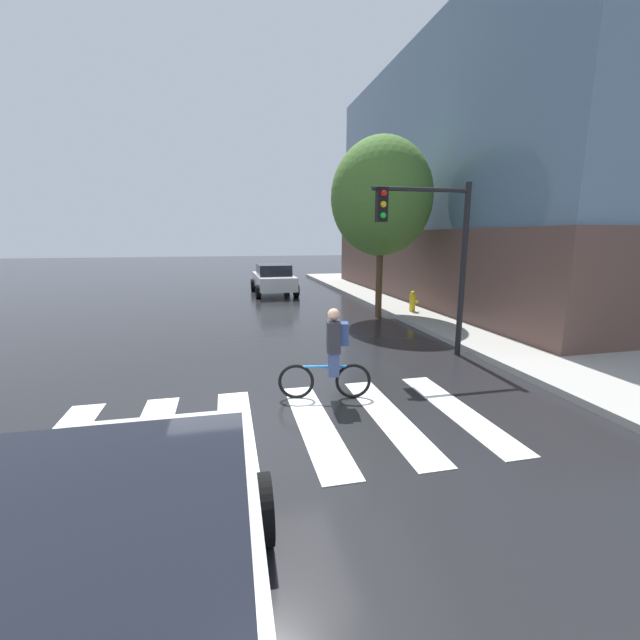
{
  "coord_description": "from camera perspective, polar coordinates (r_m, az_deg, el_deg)",
  "views": [
    {
      "loc": [
        -0.49,
        -5.92,
        2.93
      ],
      "look_at": [
        1.21,
        1.49,
        1.39
      ],
      "focal_mm": 23.02,
      "sensor_mm": 36.0,
      "label": 1
    }
  ],
  "objects": [
    {
      "name": "crosswalk_stripes",
      "position": [
        6.64,
        -6.12,
        -14.78
      ],
      "size": [
        6.79,
        3.3,
        0.01
      ],
      "color": "silver",
      "rests_on": "ground"
    },
    {
      "name": "ground_plane",
      "position": [
        6.62,
        -7.57,
        -14.92
      ],
      "size": [
        120.0,
        120.0,
        0.0
      ],
      "primitive_type": "plane",
      "color": "black"
    },
    {
      "name": "cyclist",
      "position": [
        7.47,
        1.63,
        -4.79
      ],
      "size": [
        1.69,
        0.42,
        1.69
      ],
      "color": "black",
      "rests_on": "ground"
    },
    {
      "name": "corner_building",
      "position": [
        24.4,
        32.55,
        15.5
      ],
      "size": [
        18.6,
        19.04,
        10.86
      ],
      "color": "brown",
      "rests_on": "ground"
    },
    {
      "name": "fire_hydrant",
      "position": [
        16.0,
        12.75,
        2.55
      ],
      "size": [
        0.33,
        0.22,
        0.78
      ],
      "color": "gold",
      "rests_on": "sidewalk"
    },
    {
      "name": "street_tree_near",
      "position": [
        15.34,
        8.54,
        16.53
      ],
      "size": [
        3.6,
        3.6,
        6.4
      ],
      "color": "#4C3823",
      "rests_on": "ground"
    },
    {
      "name": "sedan_near",
      "position": [
        3.06,
        -28.37,
        -33.81
      ],
      "size": [
        2.21,
        4.62,
        1.59
      ],
      "color": "#B7B7BC",
      "rests_on": "ground"
    },
    {
      "name": "sedan_mid",
      "position": [
        21.64,
        -6.49,
        5.73
      ],
      "size": [
        2.17,
        4.51,
        1.55
      ],
      "color": "silver",
      "rests_on": "ground"
    },
    {
      "name": "traffic_light_near",
      "position": [
        10.22,
        15.52,
        10.65
      ],
      "size": [
        2.47,
        0.28,
        4.2
      ],
      "color": "black",
      "rests_on": "ground"
    }
  ]
}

